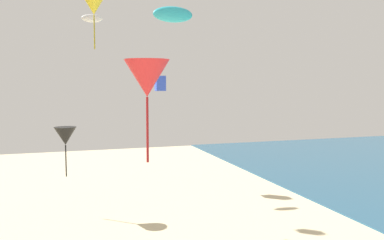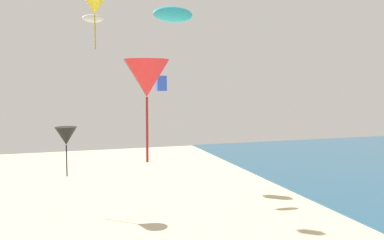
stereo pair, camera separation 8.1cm
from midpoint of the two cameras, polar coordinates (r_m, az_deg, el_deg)
name	(u,v)px [view 1 (the left image)]	position (r m, az deg, el deg)	size (l,w,h in m)	color
kite_yellow_delta	(94,5)	(31.11, -13.44, 15.14)	(1.66, 1.66, 3.78)	yellow
kite_cyan_parafoil	(173,14)	(19.48, -2.77, 14.31)	(1.86, 0.52, 0.72)	#2DB7CC
kite_black_delta	(65,136)	(31.16, -17.11, -2.13)	(1.59, 1.59, 3.61)	black
kite_white_parafoil	(92,18)	(39.05, -13.66, 13.44)	(1.86, 0.52, 0.72)	white
kite_red_delta	(147,78)	(16.11, -6.36, 5.70)	(1.76, 1.76, 4.00)	red
kite_blue_box_2	(160,83)	(38.29, -4.45, 5.05)	(0.88, 0.88, 1.38)	blue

